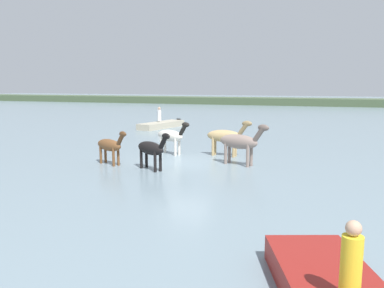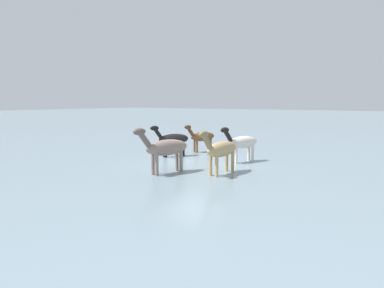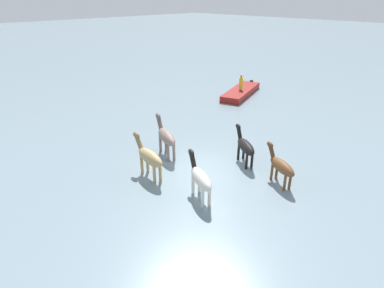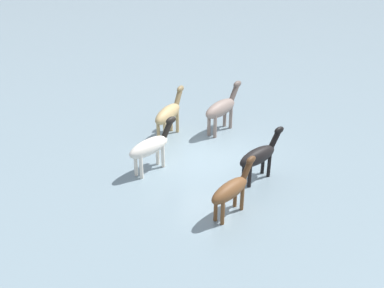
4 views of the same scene
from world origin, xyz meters
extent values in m
plane|color=gray|center=(0.00, 0.00, 0.00)|extent=(204.49, 204.49, 0.00)
ellipsoid|color=silver|center=(-1.51, 1.95, 1.01)|extent=(1.88, 1.24, 0.61)
cylinder|color=silver|center=(-0.95, 1.86, 0.50)|extent=(0.13, 0.13, 1.01)
cylinder|color=silver|center=(-1.07, 1.59, 0.50)|extent=(0.13, 0.13, 1.01)
cylinder|color=silver|center=(-1.95, 2.30, 0.50)|extent=(0.13, 0.13, 1.01)
cylinder|color=silver|center=(-2.07, 2.03, 0.50)|extent=(0.13, 0.13, 1.01)
cylinder|color=black|center=(-0.63, 1.55, 1.40)|extent=(0.60, 0.42, 0.67)
ellipsoid|color=black|center=(-0.45, 1.47, 1.68)|extent=(0.54, 0.40, 0.27)
ellipsoid|color=tan|center=(1.40, 2.32, 1.06)|extent=(1.98, 0.81, 0.65)
cylinder|color=tan|center=(2.00, 2.40, 0.53)|extent=(0.14, 0.14, 1.06)
cylinder|color=tan|center=(1.96, 2.09, 0.53)|extent=(0.14, 0.14, 1.06)
cylinder|color=tan|center=(0.85, 2.54, 0.53)|extent=(0.14, 0.14, 1.06)
cylinder|color=tan|center=(0.81, 2.23, 0.53)|extent=(0.14, 0.14, 1.06)
cylinder|color=olive|center=(2.42, 2.18, 1.48)|extent=(0.61, 0.30, 0.71)
ellipsoid|color=olive|center=(2.62, 2.16, 1.77)|extent=(0.55, 0.29, 0.28)
ellipsoid|color=black|center=(-0.92, -1.92, 0.97)|extent=(1.78, 1.33, 0.59)
cylinder|color=black|center=(-0.39, -2.06, 0.48)|extent=(0.13, 0.13, 0.97)
cylinder|color=black|center=(-0.54, -2.30, 0.48)|extent=(0.13, 0.13, 0.97)
cylinder|color=black|center=(-1.30, -1.53, 0.48)|extent=(0.13, 0.13, 0.97)
cylinder|color=black|center=(-1.44, -1.77, 0.48)|extent=(0.13, 0.13, 0.97)
cylinder|color=black|center=(-0.11, -2.39, 1.35)|extent=(0.57, 0.45, 0.65)
ellipsoid|color=black|center=(0.05, -2.48, 1.62)|extent=(0.52, 0.42, 0.26)
ellipsoid|color=gray|center=(2.56, 0.32, 1.11)|extent=(2.09, 1.25, 0.68)
cylinder|color=gray|center=(3.18, 0.26, 0.55)|extent=(0.15, 0.15, 1.11)
cylinder|color=gray|center=(3.07, -0.05, 0.55)|extent=(0.15, 0.15, 1.11)
cylinder|color=gray|center=(2.05, 0.68, 0.55)|extent=(0.15, 0.15, 1.11)
cylinder|color=gray|center=(1.94, 0.37, 0.55)|extent=(0.15, 0.15, 1.11)
cylinder|color=#63544C|center=(3.56, -0.05, 1.55)|extent=(0.66, 0.43, 0.74)
ellipsoid|color=#63544C|center=(3.76, -0.13, 1.85)|extent=(0.60, 0.41, 0.30)
ellipsoid|color=brown|center=(-3.24, -1.47, 0.93)|extent=(1.73, 1.13, 0.56)
cylinder|color=brown|center=(-2.73, -1.55, 0.46)|extent=(0.12, 0.12, 0.93)
cylinder|color=brown|center=(-2.84, -1.80, 0.46)|extent=(0.12, 0.12, 0.93)
cylinder|color=brown|center=(-3.65, -1.14, 0.46)|extent=(0.12, 0.12, 0.93)
cylinder|color=brown|center=(-3.76, -1.39, 0.46)|extent=(0.12, 0.12, 0.93)
cylinder|color=#50311A|center=(-2.43, -1.83, 1.29)|extent=(0.55, 0.39, 0.62)
ellipsoid|color=#50311A|center=(-2.27, -1.90, 1.54)|extent=(0.50, 0.36, 0.25)
camera|label=1|loc=(6.09, -17.39, 3.82)|focal=36.40mm
camera|label=2|loc=(12.99, 8.45, 3.04)|focal=29.63mm
camera|label=3|loc=(-9.26, 10.17, 7.91)|focal=29.90mm
camera|label=4|loc=(-14.04, -3.71, 8.22)|focal=39.94mm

